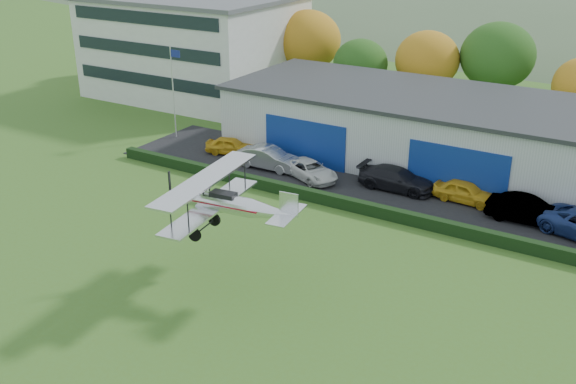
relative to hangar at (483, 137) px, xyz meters
The scene contains 15 objects.
ground 28.55m from the hangar, 100.13° to the right, with size 300.00×300.00×0.00m, color #406620.
apron 7.72m from the hangar, 105.99° to the right, with size 48.00×9.00×0.05m, color black.
hedge 12.16m from the hangar, 99.64° to the right, with size 46.00×0.60×0.80m, color black.
hangar is the anchor object (origin of this frame).
office_block 33.84m from the hangar, 167.99° to the left, with size 20.60×15.60×10.40m.
flagpole 25.68m from the hangar, 166.49° to the right, with size 1.05×0.10×8.00m.
tree_belt 13.63m from the hangar, 108.16° to the left, with size 75.70×13.22×10.12m.
distant_hills 113.51m from the hangar, 94.79° to the left, with size 430.00×196.00×56.00m.
car_0 19.74m from the hangar, 159.04° to the right, with size 1.63×4.05×1.38m, color gold.
car_1 16.24m from the hangar, 149.60° to the right, with size 1.77×5.07×1.67m, color silver.
car_2 13.32m from the hangar, 140.36° to the right, with size 2.20×4.78×1.33m, color silver.
car_3 8.24m from the hangar, 119.37° to the right, with size 2.23×5.49×1.59m, color black.
car_4 6.96m from the hangar, 82.36° to the right, with size 1.71×4.26×1.45m, color gold.
car_5 9.51m from the hangar, 56.09° to the right, with size 1.75×5.03×1.66m, color gray.
biplane 24.44m from the hangar, 105.92° to the right, with size 7.36×8.45×3.15m.
Camera 1 is at (16.56, -19.44, 18.05)m, focal length 40.58 mm.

